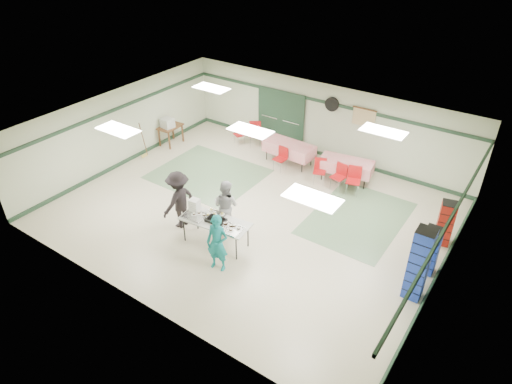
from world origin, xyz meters
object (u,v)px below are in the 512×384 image
Objects in this scene: volunteer_teal at (217,243)px; chair_a at (340,174)px; serving_table at (215,222)px; volunteer_grey at (226,206)px; crate_stack_blue_a at (419,264)px; broom at (143,139)px; dining_table_b at (289,148)px; office_printer at (167,123)px; chair_loose_a at (255,131)px; crate_stack_red at (445,223)px; volunteer_dark at (179,200)px; chair_b at (320,168)px; crate_stack_blue_b at (430,250)px; chair_c at (354,177)px; printer_table at (170,128)px; dining_table_a at (346,165)px; chair_loose_b at (241,132)px; chair_d at (282,156)px.

volunteer_teal reaches higher than chair_a.
volunteer_grey is at bearing 97.78° from serving_table.
chair_a is at bearing -117.36° from volunteer_grey.
volunteer_grey is 0.82× the size of crate_stack_blue_a.
dining_table_b is at bearing 38.97° from broom.
office_printer is 1.21m from broom.
chair_loose_a is 7.86m from crate_stack_red.
volunteer_dark is 4.92m from chair_b.
serving_table is 5.49m from crate_stack_blue_b.
office_printer is (-2.70, -1.88, 0.34)m from chair_loose_a.
chair_c is 4.64m from chair_loose_a.
broom is (-3.96, 2.40, -0.18)m from volunteer_dark.
printer_table is 1.31m from broom.
crate_stack_red is at bearing -34.31° from chair_c.
printer_table is at bearing -178.88° from dining_table_a.
dining_table_a reaches higher than printer_table.
chair_loose_a is (-3.33, 1.05, 0.06)m from chair_b.
crate_stack_blue_b is at bearing -24.08° from dining_table_b.
crate_stack_blue_a is (3.56, -3.40, 0.43)m from chair_a.
chair_loose_b is at bearing 166.88° from dining_table_a.
crate_stack_blue_a reaches higher than crate_stack_blue_b.
broom is at bearing -147.85° from dining_table_b.
office_printer reaches higher than serving_table.
serving_table is 1.25× the size of volunteer_teal.
chair_a is at bearing 15.31° from chair_loose_b.
volunteer_teal is 1.00× the size of volunteer_grey.
chair_loose_a is at bearing 30.24° from printer_table.
volunteer_teal is 3.55× the size of office_printer.
printer_table is at bearing 169.07° from chair_c.
serving_table is at bearing 120.58° from volunteer_teal.
crate_stack_blue_b is at bearing 110.24° from volunteer_dark.
crate_stack_blue_b is (4.27, -2.35, 0.13)m from chair_b.
office_printer is (-10.30, 2.57, -0.04)m from crate_stack_blue_a.
office_printer is at bearing -159.99° from dining_table_b.
crate_stack_red is (6.42, 3.44, -0.22)m from volunteer_dark.
office_printer is (-5.25, 3.67, 0.20)m from serving_table.
dining_table_b is 7.05m from crate_stack_blue_a.
serving_table is 2.26× the size of chair_a.
crate_stack_red reaches higher than dining_table_b.
crate_stack_blue_b is at bearing 21.69° from volunteer_teal.
chair_loose_a is 2.11× the size of office_printer.
chair_loose_a is 3.31m from office_printer.
chair_b is 0.87× the size of printer_table.
chair_a is at bearing 69.37° from volunteer_teal.
volunteer_grey is 1.81× the size of chair_a.
printer_table is (-5.91, 4.53, -0.14)m from volunteer_teal.
office_printer is at bearing -163.66° from chair_d.
dining_table_b reaches higher than printer_table.
chair_c is 0.71× the size of crate_stack_blue_b.
chair_c is (1.98, 4.51, -0.15)m from serving_table.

